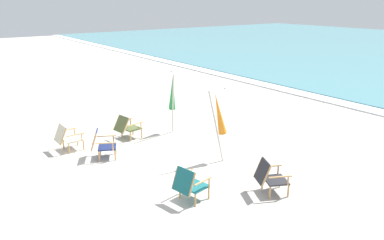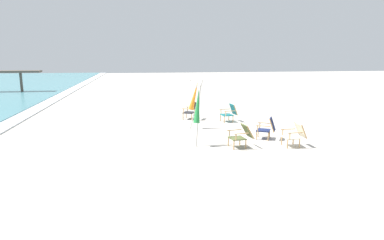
{
  "view_description": "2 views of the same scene",
  "coord_description": "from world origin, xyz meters",
  "px_view_note": "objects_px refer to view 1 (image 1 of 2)",
  "views": [
    {
      "loc": [
        8.1,
        -4.14,
        4.21
      ],
      "look_at": [
        -0.3,
        2.0,
        0.86
      ],
      "focal_mm": 35.0,
      "sensor_mm": 36.0,
      "label": 1
    },
    {
      "loc": [
        -12.95,
        3.97,
        3.18
      ],
      "look_at": [
        -0.41,
        2.22,
        0.65
      ],
      "focal_mm": 32.0,
      "sensor_mm": 36.0,
      "label": 2
    }
  ],
  "objects_px": {
    "beach_chair_front_right": "(189,184)",
    "umbrella_furled_green": "(172,94)",
    "beach_chair_far_center": "(101,143)",
    "beach_chair_mid_center": "(270,176)",
    "beach_chair_back_right": "(127,126)",
    "umbrella_furled_orange": "(219,115)",
    "beach_chair_front_left": "(67,137)"
  },
  "relations": [
    {
      "from": "beach_chair_front_left",
      "to": "umbrella_furled_green",
      "type": "height_order",
      "value": "umbrella_furled_green"
    },
    {
      "from": "beach_chair_back_right",
      "to": "umbrella_furled_orange",
      "type": "relative_size",
      "value": 0.41
    },
    {
      "from": "beach_chair_back_right",
      "to": "beach_chair_front_left",
      "type": "relative_size",
      "value": 1.05
    },
    {
      "from": "umbrella_furled_green",
      "to": "beach_chair_back_right",
      "type": "bearing_deg",
      "value": -106.11
    },
    {
      "from": "umbrella_furled_orange",
      "to": "umbrella_furled_green",
      "type": "height_order",
      "value": "umbrella_furled_green"
    },
    {
      "from": "beach_chair_mid_center",
      "to": "umbrella_furled_orange",
      "type": "height_order",
      "value": "umbrella_furled_orange"
    },
    {
      "from": "beach_chair_front_right",
      "to": "beach_chair_mid_center",
      "type": "height_order",
      "value": "beach_chair_mid_center"
    },
    {
      "from": "umbrella_furled_orange",
      "to": "beach_chair_far_center",
      "type": "bearing_deg",
      "value": -131.29
    },
    {
      "from": "umbrella_furled_orange",
      "to": "umbrella_furled_green",
      "type": "xyz_separation_m",
      "value": [
        -2.63,
        0.28,
        0.0
      ]
    },
    {
      "from": "beach_chair_front_right",
      "to": "umbrella_furled_green",
      "type": "distance_m",
      "value": 4.5
    },
    {
      "from": "beach_chair_front_right",
      "to": "beach_chair_far_center",
      "type": "xyz_separation_m",
      "value": [
        -3.35,
        -0.58,
        0.0
      ]
    },
    {
      "from": "beach_chair_front_left",
      "to": "beach_chair_front_right",
      "type": "bearing_deg",
      "value": 14.82
    },
    {
      "from": "beach_chair_back_right",
      "to": "umbrella_furled_green",
      "type": "distance_m",
      "value": 1.77
    },
    {
      "from": "beach_chair_far_center",
      "to": "umbrella_furled_orange",
      "type": "distance_m",
      "value": 3.34
    },
    {
      "from": "beach_chair_front_right",
      "to": "umbrella_furled_green",
      "type": "bearing_deg",
      "value": 151.34
    },
    {
      "from": "umbrella_furled_green",
      "to": "beach_chair_front_right",
      "type": "bearing_deg",
      "value": -28.66
    },
    {
      "from": "beach_chair_front_right",
      "to": "beach_chair_mid_center",
      "type": "distance_m",
      "value": 1.83
    },
    {
      "from": "beach_chair_mid_center",
      "to": "umbrella_furled_orange",
      "type": "distance_m",
      "value": 2.21
    },
    {
      "from": "beach_chair_mid_center",
      "to": "umbrella_furled_green",
      "type": "xyz_separation_m",
      "value": [
        -4.63,
        0.45,
        0.93
      ]
    },
    {
      "from": "beach_chair_back_right",
      "to": "beach_chair_mid_center",
      "type": "distance_m",
      "value": 5.15
    },
    {
      "from": "beach_chair_far_center",
      "to": "beach_chair_mid_center",
      "type": "height_order",
      "value": "beach_chair_far_center"
    },
    {
      "from": "beach_chair_mid_center",
      "to": "umbrella_furled_orange",
      "type": "relative_size",
      "value": 0.42
    },
    {
      "from": "beach_chair_back_right",
      "to": "umbrella_furled_orange",
      "type": "height_order",
      "value": "umbrella_furled_orange"
    },
    {
      "from": "beach_chair_front_left",
      "to": "beach_chair_mid_center",
      "type": "bearing_deg",
      "value": 28.58
    },
    {
      "from": "beach_chair_far_center",
      "to": "beach_chair_mid_center",
      "type": "distance_m",
      "value": 4.7
    },
    {
      "from": "umbrella_furled_orange",
      "to": "beach_chair_front_left",
      "type": "bearing_deg",
      "value": -136.81
    },
    {
      "from": "beach_chair_mid_center",
      "to": "umbrella_furled_green",
      "type": "relative_size",
      "value": 0.42
    },
    {
      "from": "beach_chair_back_right",
      "to": "umbrella_furled_green",
      "type": "xyz_separation_m",
      "value": [
        0.42,
        1.45,
        0.93
      ]
    },
    {
      "from": "beach_chair_front_left",
      "to": "umbrella_furled_orange",
      "type": "bearing_deg",
      "value": 43.19
    },
    {
      "from": "beach_chair_far_center",
      "to": "beach_chair_front_left",
      "type": "height_order",
      "value": "beach_chair_far_center"
    },
    {
      "from": "beach_chair_front_right",
      "to": "umbrella_furled_green",
      "type": "height_order",
      "value": "umbrella_furled_green"
    },
    {
      "from": "beach_chair_front_right",
      "to": "beach_chair_back_right",
      "type": "bearing_deg",
      "value": 171.22
    }
  ]
}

